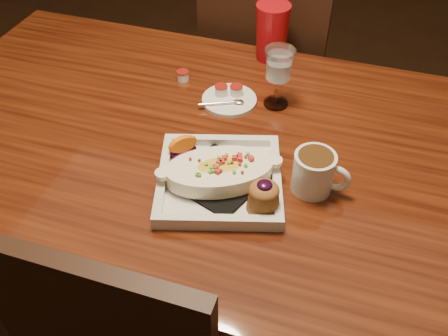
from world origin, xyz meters
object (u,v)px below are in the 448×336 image
(chair_far, at_px, (266,82))
(saucer, at_px, (228,98))
(plate, at_px, (223,176))
(coffee_mug, at_px, (315,171))
(goblet, at_px, (279,68))
(red_tumbler, at_px, (272,32))
(table, at_px, (206,169))

(chair_far, distance_m, saucer, 0.53)
(chair_far, relative_size, plate, 2.92)
(coffee_mug, distance_m, goblet, 0.31)
(chair_far, bearing_deg, red_tumbler, 103.89)
(coffee_mug, xyz_separation_m, red_tumbler, (-0.21, 0.48, 0.03))
(table, height_order, plate, plate)
(coffee_mug, xyz_separation_m, goblet, (-0.14, 0.27, 0.06))
(plate, relative_size, saucer, 2.28)
(table, height_order, coffee_mug, coffee_mug)
(table, relative_size, chair_far, 1.61)
(goblet, bearing_deg, coffee_mug, -61.57)
(chair_far, relative_size, coffee_mug, 7.66)
(plate, height_order, goblet, goblet)
(plate, xyz_separation_m, saucer, (-0.08, 0.29, -0.02))
(plate, bearing_deg, table, 107.05)
(coffee_mug, height_order, goblet, goblet)
(saucer, relative_size, red_tumbler, 0.88)
(table, distance_m, red_tumbler, 0.44)
(coffee_mug, bearing_deg, plate, -159.72)
(table, distance_m, goblet, 0.30)
(plate, height_order, coffee_mug, coffee_mug)
(table, xyz_separation_m, chair_far, (-0.00, 0.63, -0.15))
(chair_far, bearing_deg, saucer, 90.90)
(goblet, height_order, saucer, goblet)
(coffee_mug, distance_m, saucer, 0.36)
(coffee_mug, bearing_deg, saucer, 141.41)
(chair_far, distance_m, goblet, 0.58)
(goblet, xyz_separation_m, red_tumbler, (-0.07, 0.22, -0.03))
(saucer, distance_m, red_tumbler, 0.25)
(table, relative_size, coffee_mug, 12.35)
(table, xyz_separation_m, red_tumbler, (0.06, 0.40, 0.18))
(goblet, height_order, red_tumbler, red_tumbler)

